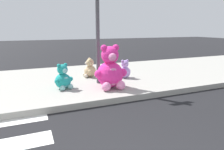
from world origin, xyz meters
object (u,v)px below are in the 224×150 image
plush_pink_large (110,71)px  plush_lavender (125,70)px  sign_pole (98,23)px  plush_tan (90,69)px  plush_teal (63,79)px

plush_pink_large → plush_lavender: 1.24m
sign_pole → plush_tan: size_ratio=5.11×
plush_lavender → plush_teal: 2.09m
plush_pink_large → plush_lavender: plush_pink_large is taller
plush_lavender → plush_tan: (-1.01, 0.54, 0.01)m
sign_pole → plush_tan: (-0.02, 0.83, -1.45)m
plush_teal → plush_tan: size_ratio=1.08×
plush_pink_large → plush_teal: (-1.18, 0.39, -0.19)m
plush_lavender → plush_pink_large: bearing=-134.0°
sign_pole → plush_teal: sign_pole is taller
sign_pole → plush_tan: bearing=91.6°
plush_pink_large → plush_lavender: size_ratio=1.94×
plush_pink_large → plush_tan: (-0.17, 1.42, -0.21)m
plush_teal → plush_tan: bearing=45.2°
sign_pole → plush_teal: (-1.04, -0.20, -1.43)m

